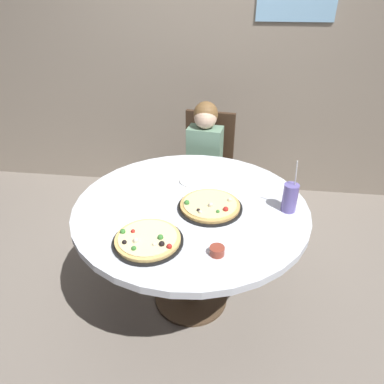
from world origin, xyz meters
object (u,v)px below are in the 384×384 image
at_px(plate_small, 194,181).
at_px(chair_wooden, 207,165).
at_px(diner_child, 202,180).
at_px(sauce_bowl, 217,251).
at_px(pizza_veggie, 148,240).
at_px(soda_cup, 290,198).
at_px(pizza_cheese, 210,206).
at_px(dining_table, 191,217).

bearing_deg(plate_small, chair_wooden, 87.77).
bearing_deg(diner_child, chair_wooden, 83.63).
height_order(sauce_bowl, plate_small, sauce_bowl).
bearing_deg(sauce_bowl, pizza_veggie, 172.79).
bearing_deg(sauce_bowl, chair_wooden, 96.81).
distance_m(pizza_veggie, soda_cup, 0.79).
xyz_separation_m(diner_child, soda_cup, (0.55, -0.76, 0.35)).
bearing_deg(pizza_cheese, pizza_veggie, -129.21).
relative_size(diner_child, plate_small, 6.01).
xyz_separation_m(dining_table, plate_small, (-0.02, 0.26, 0.09)).
distance_m(diner_child, sauce_bowl, 1.22).
xyz_separation_m(pizza_veggie, soda_cup, (0.70, 0.37, 0.06)).
height_order(chair_wooden, sauce_bowl, chair_wooden).
xyz_separation_m(pizza_cheese, soda_cup, (0.43, 0.04, 0.06)).
xyz_separation_m(diner_child, sauce_bowl, (0.18, -1.17, 0.29)).
relative_size(pizza_cheese, soda_cup, 1.17).
distance_m(chair_wooden, pizza_veggie, 1.35).
height_order(soda_cup, sauce_bowl, soda_cup).
bearing_deg(soda_cup, diner_child, 125.56).
relative_size(diner_child, pizza_veggie, 3.15).
bearing_deg(diner_child, pizza_cheese, -81.52).
bearing_deg(plate_small, sauce_bowl, -74.23).
relative_size(chair_wooden, plate_small, 5.28).
relative_size(pizza_veggie, sauce_bowl, 4.90).
height_order(dining_table, pizza_cheese, pizza_cheese).
xyz_separation_m(pizza_cheese, plate_small, (-0.13, 0.29, -0.01)).
height_order(diner_child, pizza_veggie, diner_child).
distance_m(diner_child, pizza_veggie, 1.18).
xyz_separation_m(dining_table, chair_wooden, (0.01, 0.95, -0.13)).
bearing_deg(pizza_cheese, soda_cup, 4.87).
height_order(diner_child, plate_small, diner_child).
relative_size(chair_wooden, soda_cup, 3.09).
height_order(chair_wooden, pizza_cheese, chair_wooden).
relative_size(pizza_veggie, plate_small, 1.91).
distance_m(sauce_bowl, plate_small, 0.69).
relative_size(dining_table, pizza_veggie, 3.83).
xyz_separation_m(soda_cup, sauce_bowl, (-0.36, -0.41, -0.06)).
relative_size(pizza_cheese, plate_small, 1.99).
bearing_deg(pizza_cheese, plate_small, 113.21).
bearing_deg(pizza_veggie, pizza_cheese, 50.79).
distance_m(soda_cup, sauce_bowl, 0.55).
height_order(diner_child, soda_cup, diner_child).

